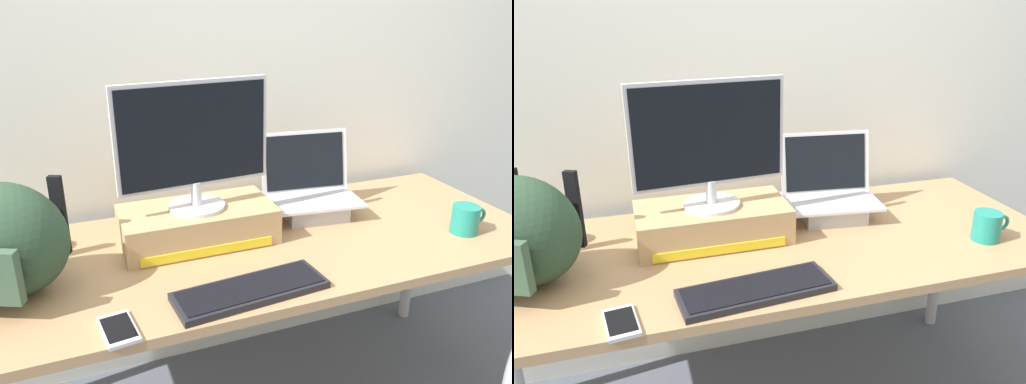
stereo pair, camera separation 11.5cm
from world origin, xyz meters
TOP-DOWN VIEW (x-y plane):
  - back_wall at (0.00, 0.48)m, footprint 7.00×0.10m
  - desk at (0.00, 0.00)m, footprint 1.94×0.76m
  - toner_box_yellow at (-0.17, 0.09)m, footprint 0.50×0.26m
  - desktop_monitor at (-0.17, 0.09)m, footprint 0.49×0.18m
  - open_laptop at (0.28, 0.15)m, footprint 0.36×0.27m
  - external_keyboard at (-0.12, -0.28)m, footprint 0.44×0.18m
  - messenger_backpack at (-0.73, -0.04)m, footprint 0.40×0.36m
  - coffee_mug at (0.70, -0.18)m, footprint 0.13×0.09m
  - cell_phone at (-0.48, -0.32)m, footprint 0.09×0.14m
  - plush_toy at (-0.67, 0.20)m, footprint 0.10×0.10m

SIDE VIEW (x-z plane):
  - desk at x=0.00m, z-range 0.30..1.01m
  - cell_phone at x=-0.48m, z-range 0.72..0.73m
  - external_keyboard at x=-0.12m, z-range 0.72..0.74m
  - coffee_mug at x=0.70m, z-range 0.72..0.81m
  - plush_toy at x=-0.67m, z-range 0.72..0.81m
  - toner_box_yellow at x=-0.17m, z-range 0.72..0.84m
  - open_laptop at x=0.28m, z-range 0.63..0.92m
  - messenger_backpack at x=-0.73m, z-range 0.72..1.03m
  - desktop_monitor at x=-0.17m, z-range 0.85..1.26m
  - back_wall at x=0.00m, z-range 0.00..2.60m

